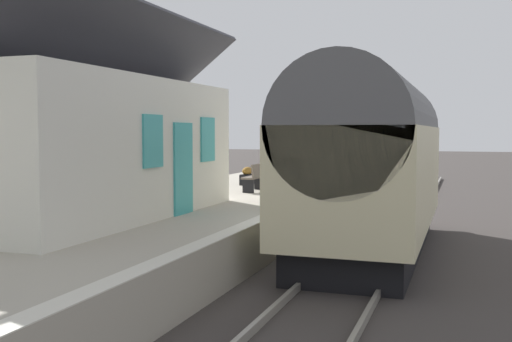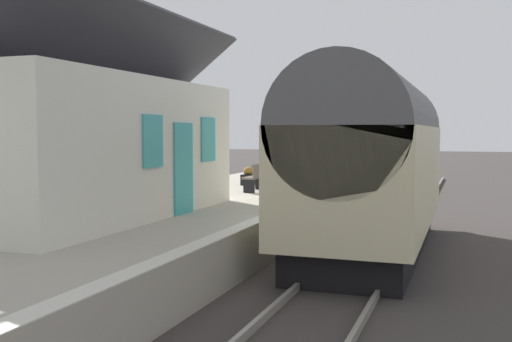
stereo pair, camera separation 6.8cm
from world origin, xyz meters
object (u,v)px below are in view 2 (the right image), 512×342
(train, at_px, (372,160))
(bench_platform_end, at_px, (257,176))
(bench_near_building, at_px, (309,167))
(planter_under_sign, at_px, (248,176))
(bench_mid_platform, at_px, (295,171))
(station_building, at_px, (94,142))
(planter_edge_far, at_px, (196,172))

(train, distance_m, bench_platform_end, 5.57)
(bench_near_building, relative_size, planter_under_sign, 1.78)
(train, relative_size, bench_mid_platform, 6.15)
(station_building, relative_size, bench_near_building, 5.85)
(bench_mid_platform, relative_size, bench_near_building, 1.00)
(bench_platform_end, distance_m, planter_under_sign, 2.40)
(bench_platform_end, bearing_deg, planter_edge_far, 63.87)
(planter_edge_far, bearing_deg, bench_mid_platform, -60.42)
(bench_platform_end, bearing_deg, bench_mid_platform, -6.75)
(bench_platform_end, xyz_separation_m, bench_near_building, (5.21, -0.36, 0.00))
(station_building, height_order, planter_under_sign, station_building)
(station_building, distance_m, bench_near_building, 11.98)
(train, xyz_separation_m, planter_edge_far, (4.97, 6.94, -0.78))
(bench_mid_platform, relative_size, planter_edge_far, 1.67)
(train, relative_size, planter_under_sign, 10.96)
(station_building, height_order, bench_platform_end, station_building)
(station_building, bearing_deg, bench_mid_platform, -11.16)
(bench_platform_end, height_order, planter_under_sign, bench_platform_end)
(planter_edge_far, bearing_deg, station_building, -171.20)
(bench_near_building, bearing_deg, station_building, 170.81)
(station_building, distance_m, bench_platform_end, 6.84)
(station_building, xyz_separation_m, planter_edge_far, (7.92, 1.23, -1.21))
(train, xyz_separation_m, bench_near_building, (8.82, 3.81, -0.75))
(bench_platform_end, xyz_separation_m, planter_under_sign, (2.14, 1.08, -0.17))
(train, height_order, bench_platform_end, train)
(planter_edge_far, bearing_deg, train, -125.62)
(planter_edge_far, bearing_deg, bench_near_building, -39.13)
(station_building, xyz_separation_m, bench_mid_platform, (9.70, -1.91, -1.18))
(bench_near_building, bearing_deg, planter_under_sign, 154.84)
(bench_mid_platform, bearing_deg, station_building, 168.84)
(planter_edge_far, bearing_deg, bench_platform_end, -116.13)
(train, xyz_separation_m, planter_under_sign, (5.76, 5.25, -0.92))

